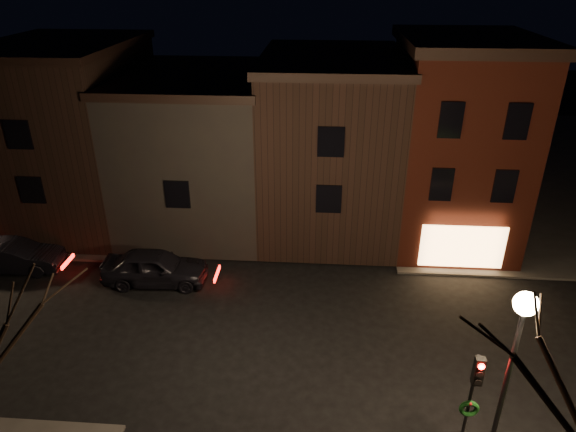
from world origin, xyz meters
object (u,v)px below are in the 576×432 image
object	(u,v)px
parked_car_a	(155,267)
parked_car_b	(14,257)
street_lamp_near	(517,340)
traffic_signal	(472,394)

from	to	relation	value
parked_car_a	parked_car_b	world-z (taller)	parked_car_a
parked_car_a	parked_car_b	size ratio (longest dim) A/B	1.05
street_lamp_near	traffic_signal	size ratio (longest dim) A/B	1.60
parked_car_b	street_lamp_near	bearing A→B (deg)	-121.53
traffic_signal	parked_car_a	xyz separation A→B (m)	(-12.14, 8.96, -1.97)
parked_car_a	parked_car_b	bearing A→B (deg)	83.66
traffic_signal	parked_car_b	xyz separation A→B (m)	(-19.40, 9.51, -2.04)
street_lamp_near	parked_car_b	distance (m)	22.79
traffic_signal	parked_car_a	distance (m)	15.22
parked_car_b	traffic_signal	bearing A→B (deg)	-121.07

